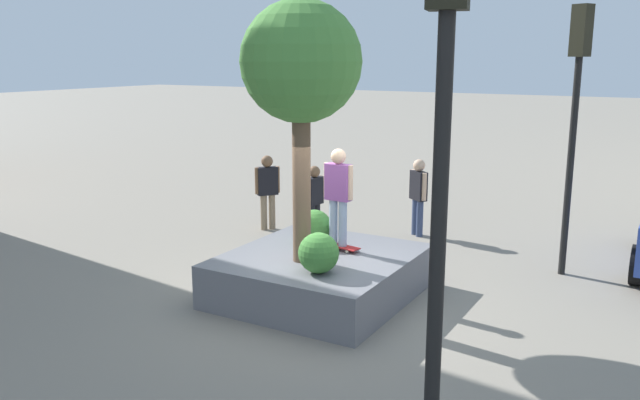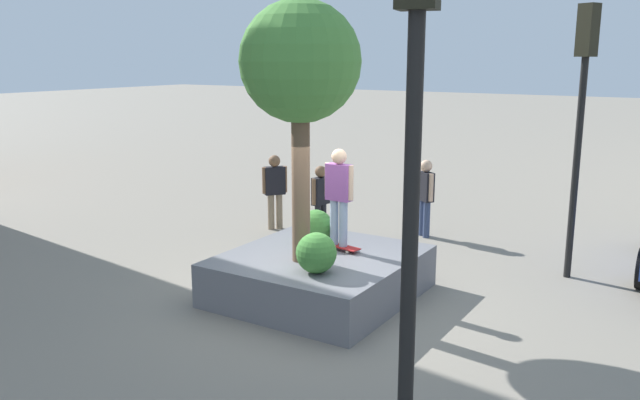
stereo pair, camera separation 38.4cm
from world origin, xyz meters
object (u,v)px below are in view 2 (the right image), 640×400
at_px(skateboard, 339,246).
at_px(pedestrian_crossing, 275,187).
at_px(skateboarder, 339,190).
at_px(traffic_light_median, 583,96).
at_px(traffic_light_corner, 414,123).
at_px(passerby_with_bag, 321,197).
at_px(bystander_watching, 425,193).
at_px(planter_ledge, 320,275).
at_px(plaza_tree, 300,65).

bearing_deg(skateboard, pedestrian_crossing, -129.53).
distance_m(skateboarder, traffic_light_median, 4.39).
distance_m(traffic_light_corner, passerby_with_bag, 9.29).
bearing_deg(skateboard, bystander_watching, -178.51).
relative_size(planter_ledge, bystander_watching, 1.79).
relative_size(skateboard, skateboarder, 0.51).
xyz_separation_m(skateboard, passerby_with_bag, (-2.52, -1.92, 0.15)).
relative_size(traffic_light_corner, pedestrian_crossing, 2.96).
bearing_deg(pedestrian_crossing, skateboard, 50.47).
height_order(planter_ledge, bystander_watching, bystander_watching).
bearing_deg(pedestrian_crossing, bystander_watching, 111.00).
relative_size(plaza_tree, pedestrian_crossing, 2.35).
relative_size(pedestrian_crossing, passerby_with_bag, 1.07).
relative_size(traffic_light_corner, passerby_with_bag, 3.16).
bearing_deg(pedestrian_crossing, skateboarder, 50.47).
bearing_deg(skateboard, traffic_light_median, 131.07).
height_order(traffic_light_corner, traffic_light_median, traffic_light_corner).
relative_size(traffic_light_median, bystander_watching, 2.78).
relative_size(traffic_light_median, passerby_with_bag, 2.96).
height_order(plaza_tree, bystander_watching, plaza_tree).
height_order(skateboarder, passerby_with_bag, skateboarder).
distance_m(plaza_tree, pedestrian_crossing, 5.33).
height_order(planter_ledge, traffic_light_corner, traffic_light_corner).
bearing_deg(plaza_tree, skateboard, 166.54).
height_order(skateboard, passerby_with_bag, passerby_with_bag).
xyz_separation_m(bystander_watching, pedestrian_crossing, (1.19, -3.11, 0.00)).
height_order(planter_ledge, skateboarder, skateboarder).
height_order(skateboard, pedestrian_crossing, pedestrian_crossing).
height_order(bystander_watching, pedestrian_crossing, pedestrian_crossing).
bearing_deg(traffic_light_corner, skateboarder, -144.51).
bearing_deg(bystander_watching, skateboarder, 1.49).
distance_m(traffic_light_corner, pedestrian_crossing, 10.16).
relative_size(traffic_light_corner, traffic_light_median, 1.07).
xyz_separation_m(pedestrian_crossing, passerby_with_bag, (0.13, 1.29, -0.06)).
xyz_separation_m(traffic_light_corner, traffic_light_median, (-7.44, -0.25, -0.19)).
distance_m(planter_ledge, pedestrian_crossing, 4.39).
distance_m(skateboard, traffic_light_median, 4.79).
height_order(traffic_light_median, bystander_watching, traffic_light_median).
xyz_separation_m(traffic_light_corner, bystander_watching, (-8.56, -3.46, -2.40)).
relative_size(skateboarder, pedestrian_crossing, 0.95).
bearing_deg(traffic_light_corner, planter_ledge, -141.16).
distance_m(plaza_tree, traffic_light_corner, 5.29).
bearing_deg(traffic_light_median, pedestrian_crossing, -89.36).
bearing_deg(plaza_tree, pedestrian_crossing, -139.00).
bearing_deg(traffic_light_corner, skateboard, -144.51).
xyz_separation_m(plaza_tree, passerby_with_bag, (-3.34, -1.72, -2.78)).
xyz_separation_m(plaza_tree, traffic_light_corner, (3.90, 3.56, -0.33)).
xyz_separation_m(plaza_tree, skateboard, (-0.82, 0.20, -2.93)).
bearing_deg(plaza_tree, traffic_light_median, 136.85).
bearing_deg(traffic_light_corner, plaza_tree, -137.62).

